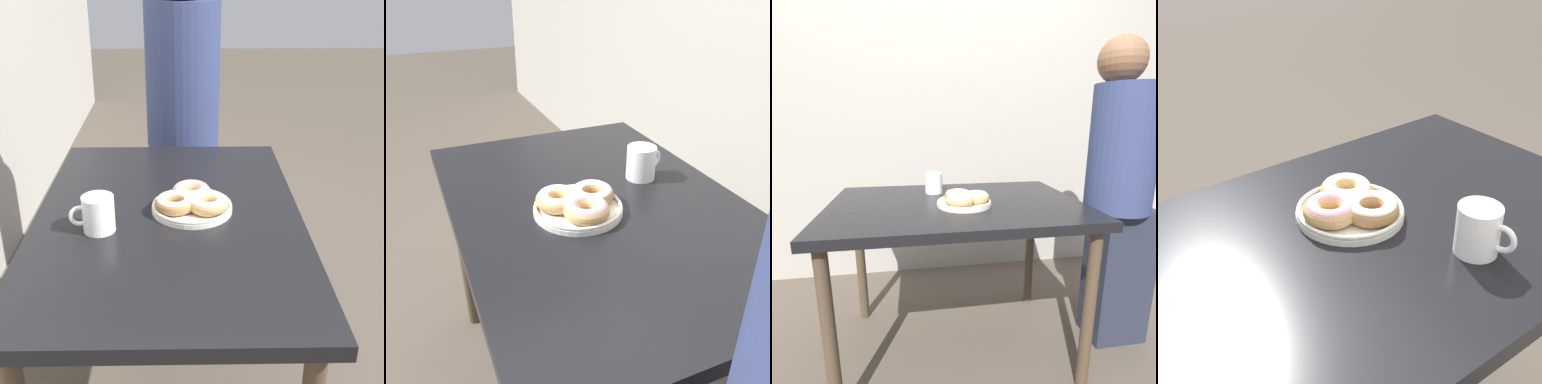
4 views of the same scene
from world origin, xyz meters
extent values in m
cube|color=black|center=(0.00, 0.24, 0.75)|extent=(1.13, 0.77, 0.04)
cylinder|color=#473828|center=(-0.50, -0.08, 0.37)|extent=(0.05, 0.05, 0.73)
cylinder|color=#473828|center=(-0.50, 0.57, 0.37)|extent=(0.05, 0.05, 0.73)
cylinder|color=silver|center=(0.03, 0.17, 0.78)|extent=(0.24, 0.24, 0.01)
torus|color=silver|center=(0.03, 0.17, 0.79)|extent=(0.23, 0.23, 0.01)
torus|color=tan|center=(0.08, 0.17, 0.81)|extent=(0.15, 0.15, 0.04)
torus|color=pink|center=(0.08, 0.17, 0.81)|extent=(0.14, 0.14, 0.03)
torus|color=#9E7042|center=(0.01, 0.22, 0.81)|extent=(0.17, 0.17, 0.04)
torus|color=white|center=(0.01, 0.22, 0.81)|extent=(0.16, 0.16, 0.03)
torus|color=tan|center=(0.00, 0.13, 0.81)|extent=(0.17, 0.17, 0.04)
torus|color=silver|center=(0.00, 0.13, 0.81)|extent=(0.15, 0.15, 0.03)
cylinder|color=white|center=(-0.09, 0.43, 0.82)|extent=(0.09, 0.09, 0.10)
cylinder|color=#382114|center=(-0.09, 0.43, 0.87)|extent=(0.07, 0.07, 0.00)
torus|color=white|center=(-0.10, 0.48, 0.82)|extent=(0.02, 0.06, 0.06)
camera|label=1|loc=(-1.37, 0.20, 1.49)|focal=50.00mm
camera|label=2|loc=(0.92, -0.21, 1.36)|focal=40.00mm
camera|label=3|loc=(-0.18, -1.07, 1.13)|focal=28.00mm
camera|label=4|loc=(0.63, 0.95, 1.39)|focal=50.00mm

